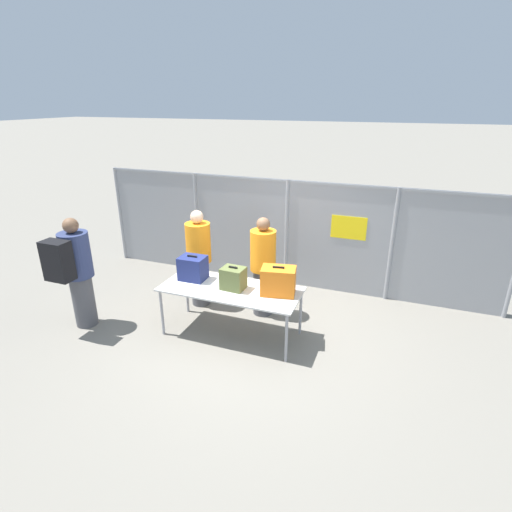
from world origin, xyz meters
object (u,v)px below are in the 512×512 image
suitcase_olive (233,278)px  traveler_hooded (75,270)px  suitcase_navy (193,268)px  utility_trailer (423,241)px  inspection_table (231,291)px  suitcase_orange (278,281)px  security_worker_far (199,257)px  security_worker_near (263,266)px

suitcase_olive → traveler_hooded: bearing=-165.1°
suitcase_navy → utility_trailer: 5.33m
traveler_hooded → suitcase_navy: bearing=24.4°
suitcase_navy → utility_trailer: size_ratio=0.12×
traveler_hooded → utility_trailer: traveler_hooded is taller
inspection_table → suitcase_olive: 0.21m
inspection_table → utility_trailer: size_ratio=0.60×
inspection_table → traveler_hooded: 2.31m
suitcase_orange → security_worker_far: bearing=158.4°
traveler_hooded → security_worker_far: 1.87m
suitcase_orange → security_worker_far: 1.68m
suitcase_olive → utility_trailer: bearing=58.3°
suitcase_olive → security_worker_far: size_ratio=0.21×
security_worker_near → inspection_table: bearing=84.9°
traveler_hooded → security_worker_far: (1.34, 1.29, -0.10)m
traveler_hooded → security_worker_far: traveler_hooded is taller
suitcase_navy → security_worker_far: (-0.23, 0.60, -0.08)m
utility_trailer → suitcase_orange: bearing=-115.3°
suitcase_orange → security_worker_near: 0.83m
suitcase_olive → security_worker_far: (-0.92, 0.69, -0.07)m
suitcase_navy → suitcase_orange: 1.33m
suitcase_orange → suitcase_olive: bearing=-173.5°
suitcase_olive → suitcase_navy: bearing=172.8°
utility_trailer → suitcase_navy: bearing=-128.5°
suitcase_navy → suitcase_olive: 0.70m
security_worker_far → utility_trailer: size_ratio=0.49×
suitcase_orange → utility_trailer: suitcase_orange is taller
suitcase_navy → security_worker_near: 1.10m
suitcase_orange → utility_trailer: bearing=64.7°
suitcase_olive → utility_trailer: 5.00m
suitcase_navy → security_worker_near: size_ratio=0.24×
suitcase_orange → security_worker_far: size_ratio=0.31×
security_worker_near → security_worker_far: size_ratio=0.99×
traveler_hooded → suitcase_olive: bearing=15.7°
suitcase_olive → traveler_hooded: traveler_hooded is taller
inspection_table → security_worker_near: 0.80m
suitcase_olive → suitcase_orange: suitcase_orange is taller
suitcase_orange → security_worker_near: bearing=124.6°
suitcase_olive → traveler_hooded: 2.34m
suitcase_orange → security_worker_near: size_ratio=0.32×
suitcase_orange → security_worker_near: (-0.46, 0.67, -0.11)m
security_worker_far → utility_trailer: (3.53, 3.55, -0.44)m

